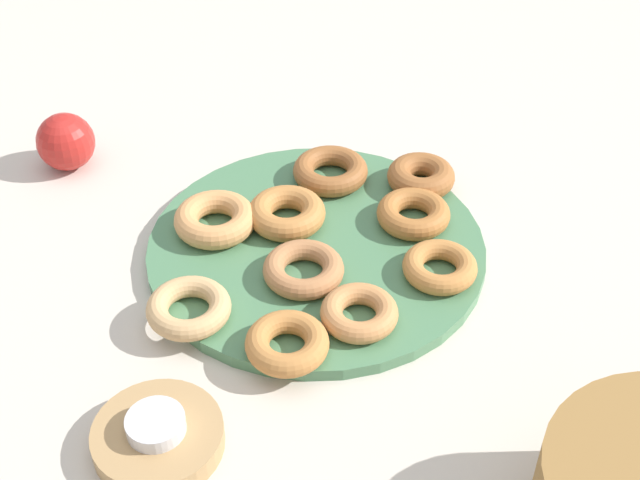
% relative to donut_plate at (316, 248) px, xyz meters
% --- Properties ---
extents(ground_plane, '(2.40, 2.40, 0.00)m').
position_rel_donut_plate_xyz_m(ground_plane, '(0.00, 0.00, -0.01)').
color(ground_plane, beige).
extents(donut_plate, '(0.38, 0.38, 0.01)m').
position_rel_donut_plate_xyz_m(donut_plate, '(0.00, 0.00, 0.00)').
color(donut_plate, '#4C7F56').
rests_on(donut_plate, ground_plane).
extents(donut_0, '(0.13, 0.13, 0.03)m').
position_rel_donut_plate_xyz_m(donut_0, '(0.11, -0.04, 0.02)').
color(donut_0, tan).
rests_on(donut_0, donut_plate).
extents(donut_1, '(0.10, 0.10, 0.02)m').
position_rel_donut_plate_xyz_m(donut_1, '(-0.03, 0.13, 0.02)').
color(donut_1, '#C6844C').
rests_on(donut_1, donut_plate).
extents(donut_2, '(0.11, 0.11, 0.02)m').
position_rel_donut_plate_xyz_m(donut_2, '(-0.12, 0.07, 0.02)').
color(donut_2, '#BC7A3D').
rests_on(donut_2, donut_plate).
extents(donut_3, '(0.09, 0.09, 0.03)m').
position_rel_donut_plate_xyz_m(donut_3, '(-0.14, -0.09, 0.02)').
color(donut_3, '#995B2D').
rests_on(donut_3, donut_plate).
extents(donut_4, '(0.11, 0.11, 0.02)m').
position_rel_donut_plate_xyz_m(donut_4, '(0.02, 0.05, 0.02)').
color(donut_4, '#B27547').
rests_on(donut_4, donut_plate).
extents(donut_5, '(0.12, 0.12, 0.02)m').
position_rel_donut_plate_xyz_m(donut_5, '(0.14, 0.09, 0.02)').
color(donut_5, tan).
rests_on(donut_5, donut_plate).
extents(donut_6, '(0.11, 0.11, 0.02)m').
position_rel_donut_plate_xyz_m(donut_6, '(0.05, 0.16, 0.02)').
color(donut_6, '#BC7A3D').
rests_on(donut_6, donut_plate).
extents(donut_7, '(0.11, 0.11, 0.03)m').
position_rel_donut_plate_xyz_m(donut_7, '(-0.03, -0.12, 0.02)').
color(donut_7, '#995B2D').
rests_on(donut_7, donut_plate).
extents(donut_8, '(0.11, 0.11, 0.03)m').
position_rel_donut_plate_xyz_m(donut_8, '(-0.11, -0.02, 0.02)').
color(donut_8, '#AD6B33').
rests_on(donut_8, donut_plate).
extents(donut_9, '(0.12, 0.12, 0.03)m').
position_rel_donut_plate_xyz_m(donut_9, '(0.03, -0.04, 0.02)').
color(donut_9, '#BC7A3D').
rests_on(donut_9, donut_plate).
extents(candle_holder, '(0.12, 0.12, 0.02)m').
position_rel_donut_plate_xyz_m(candle_holder, '(0.17, 0.24, 0.00)').
color(candle_holder, tan).
rests_on(candle_holder, ground_plane).
extents(tealight, '(0.05, 0.05, 0.01)m').
position_rel_donut_plate_xyz_m(tealight, '(0.17, 0.24, 0.02)').
color(tealight, silver).
rests_on(tealight, candle_holder).
extents(apple, '(0.07, 0.07, 0.07)m').
position_rel_donut_plate_xyz_m(apple, '(0.29, -0.21, 0.03)').
color(apple, red).
rests_on(apple, ground_plane).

